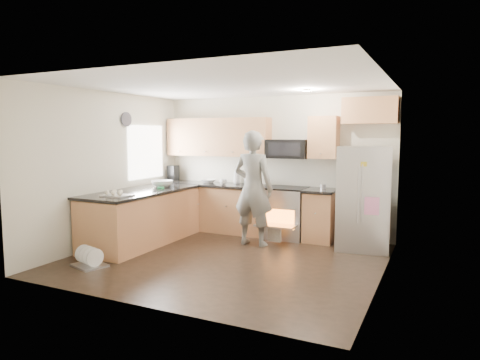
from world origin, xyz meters
The scene contains 8 objects.
ground centered at (0.00, 0.00, 0.00)m, with size 4.50×4.50×0.00m, color black.
room_shell centered at (-0.04, 0.02, 1.67)m, with size 4.54×4.04×2.62m.
back_cabinet_run centered at (-0.59, 1.75, 0.96)m, with size 4.45×0.64×2.50m.
peninsula centered at (-1.75, 0.25, 0.47)m, with size 0.96×2.36×1.04m.
stove_range centered at (0.35, 1.69, 0.68)m, with size 0.76×0.97×1.79m.
refrigerator centered at (1.77, 1.45, 0.85)m, with size 0.91×0.75×1.69m.
person centered at (0.03, 0.96, 0.97)m, with size 0.71×0.47×1.95m, color gray.
dish_rack centered at (-1.60, -1.16, 0.08)m, with size 0.55×0.49×0.29m.
Camera 1 is at (2.90, -5.62, 1.87)m, focal length 32.00 mm.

